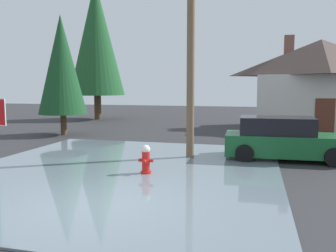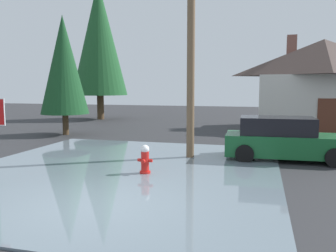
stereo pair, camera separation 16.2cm
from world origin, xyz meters
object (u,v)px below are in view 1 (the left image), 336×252
object	(u,v)px
pine_tree_tall_left	(96,38)
utility_pole	(191,25)
fire_hydrant	(146,160)
pine_tree_mid_left	(62,65)
parked_car	(283,139)
house	(319,83)

from	to	relation	value
pine_tree_tall_left	utility_pole	bearing A→B (deg)	-52.97
fire_hydrant	pine_tree_mid_left	xyz separation A→B (m)	(-7.04, 7.19, 3.34)
utility_pole	pine_tree_mid_left	distance (m)	9.12
utility_pole	parked_car	distance (m)	5.26
fire_hydrant	pine_tree_mid_left	bearing A→B (deg)	134.37
house	parked_car	world-z (taller)	house
parked_car	utility_pole	bearing A→B (deg)	-169.62
fire_hydrant	utility_pole	xyz separation A→B (m)	(0.83, 2.70, 4.36)
fire_hydrant	pine_tree_tall_left	xyz separation A→B (m)	(-9.23, 16.04, 5.96)
utility_pole	pine_tree_tall_left	distance (m)	16.79
utility_pole	pine_tree_tall_left	world-z (taller)	pine_tree_tall_left
pine_tree_mid_left	house	bearing A→B (deg)	23.47
utility_pole	pine_tree_mid_left	xyz separation A→B (m)	(-7.87, 4.49, -1.01)
utility_pole	house	size ratio (longest dim) A/B	1.17
house	pine_tree_mid_left	xyz separation A→B (m)	(-13.87, -6.02, 0.95)
utility_pole	pine_tree_tall_left	xyz separation A→B (m)	(-10.06, 13.34, 1.60)
fire_hydrant	utility_pole	bearing A→B (deg)	72.85
fire_hydrant	house	size ratio (longest dim) A/B	0.11
parked_car	pine_tree_tall_left	xyz separation A→B (m)	(-13.36, 12.74, 5.66)
fire_hydrant	parked_car	size ratio (longest dim) A/B	0.21
parked_car	pine_tree_mid_left	world-z (taller)	pine_tree_mid_left
house	utility_pole	bearing A→B (deg)	-119.72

